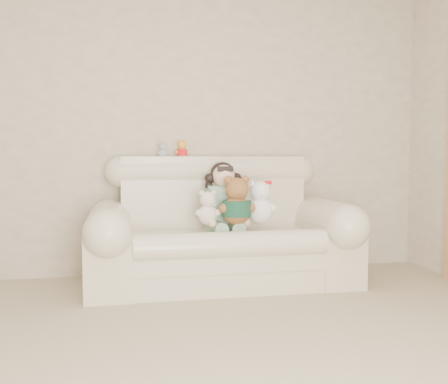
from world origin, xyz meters
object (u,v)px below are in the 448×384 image
(white_cat, at_px, (260,198))
(sofa, at_px, (221,221))
(brown_teddy, at_px, (237,196))
(seated_child, at_px, (223,196))
(cream_teddy, at_px, (208,204))

(white_cat, bearing_deg, sofa, 177.68)
(sofa, height_order, brown_teddy, sofa)
(white_cat, bearing_deg, seated_child, 161.76)
(seated_child, relative_size, brown_teddy, 1.29)
(seated_child, bearing_deg, sofa, -121.14)
(brown_teddy, relative_size, cream_teddy, 1.42)
(sofa, height_order, white_cat, sofa)
(seated_child, xyz_separation_m, cream_teddy, (-0.16, -0.19, -0.05))
(seated_child, distance_m, brown_teddy, 0.25)
(brown_teddy, bearing_deg, cream_teddy, 154.91)
(seated_child, distance_m, white_cat, 0.31)
(brown_teddy, bearing_deg, white_cat, 6.17)
(brown_teddy, distance_m, cream_teddy, 0.23)
(brown_teddy, height_order, white_cat, brown_teddy)
(sofa, relative_size, seated_child, 3.67)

